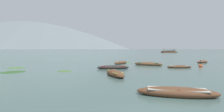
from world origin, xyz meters
name	(u,v)px	position (x,y,z in m)	size (l,w,h in m)	color
ground_plane	(98,49)	(0.00, 1500.00, 0.00)	(6000.00, 6000.00, 0.00)	#425B56
mountain_2	(52,24)	(-424.62, 1590.51, 231.04)	(1727.01, 1727.01, 462.09)	slate
rowboat_0	(148,64)	(5.49, 19.78, 0.20)	(4.30, 3.09, 0.64)	brown
rowboat_4	(177,92)	(2.07, 3.62, 0.18)	(4.42, 2.35, 0.58)	brown
rowboat_5	(113,67)	(-0.25, 15.80, 0.18)	(4.05, 1.12, 0.56)	#2D2826
rowboat_6	(115,73)	(-0.55, 10.54, 0.20)	(1.94, 4.08, 0.63)	brown
rowboat_7	(179,67)	(8.57, 16.14, 0.14)	(3.30, 1.12, 0.43)	brown
rowboat_8	(121,63)	(1.70, 22.82, 0.17)	(3.08, 3.63, 0.53)	brown
rowboat_10	(202,62)	(16.67, 23.50, 0.18)	(3.44, 2.74, 0.56)	brown
ferry_0	(169,52)	(44.14, 99.70, 0.45)	(9.54, 4.08, 2.54)	brown
ferry_1	(169,51)	(56.54, 128.52, 0.45)	(11.34, 7.16, 2.54)	brown
ferry_2	(171,51)	(68.51, 150.41, 0.45)	(7.64, 2.86, 2.54)	navy
mooring_buoy	(201,66)	(11.99, 16.86, 0.11)	(0.51, 0.51, 1.11)	#DB4C1E
weed_patch_0	(158,65)	(7.31, 20.47, 0.00)	(1.43, 2.24, 0.14)	#2D5628
weed_patch_1	(123,63)	(2.38, 24.47, 0.00)	(3.13, 1.77, 0.14)	#477033
weed_patch_3	(65,71)	(-5.81, 14.02, 0.00)	(1.62, 1.24, 0.14)	#477033
weed_patch_5	(13,72)	(-11.23, 13.76, 0.00)	(2.45, 2.26, 0.14)	#2D5628
weed_patch_6	(16,68)	(-12.80, 17.80, 0.00)	(1.67, 2.25, 0.14)	#477033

